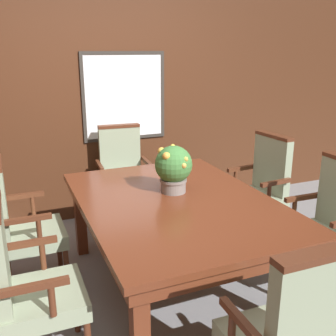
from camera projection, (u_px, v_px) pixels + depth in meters
name	position (u px, v px, depth m)	size (l,w,h in m)	color
ground_plane	(175.00, 305.00, 2.89)	(14.00, 14.00, 0.00)	gray
wall_back	(105.00, 105.00, 4.18)	(7.20, 0.08, 2.45)	#4C2816
dining_table	(176.00, 210.00, 2.92)	(1.35, 1.88, 0.74)	maroon
chair_left_far	(20.00, 222.00, 2.94)	(0.48, 0.53, 1.05)	#562B19
chair_head_near	(292.00, 335.00, 1.78)	(0.53, 0.48, 1.05)	#562B19
chair_left_near	(25.00, 282.00, 2.18)	(0.48, 0.52, 1.05)	#562B19
chair_right_near	(328.00, 222.00, 2.94)	(0.49, 0.53, 1.05)	#562B19
chair_head_far	(123.00, 172.00, 4.11)	(0.55, 0.51, 1.05)	#562B19
chair_right_far	(261.00, 186.00, 3.71)	(0.51, 0.55, 1.05)	#562B19
potted_plant	(173.00, 167.00, 2.99)	(0.29, 0.31, 0.37)	gray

